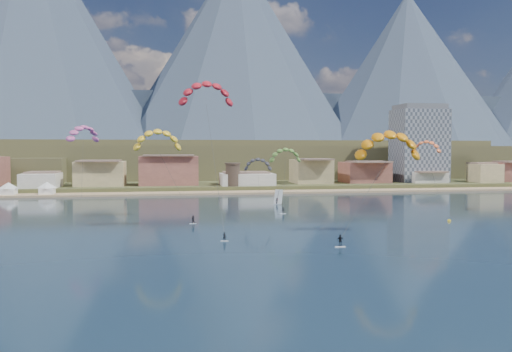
# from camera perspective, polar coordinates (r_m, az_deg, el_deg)

# --- Properties ---
(ground) EXTENTS (2400.00, 2400.00, 0.00)m
(ground) POSITION_cam_1_polar(r_m,az_deg,el_deg) (78.48, 3.89, -8.53)
(ground) COLOR black
(ground) RESTS_ON ground
(beach) EXTENTS (2200.00, 12.00, 0.90)m
(beach) POSITION_cam_1_polar(r_m,az_deg,el_deg) (182.33, -3.83, -1.86)
(beach) COLOR tan
(beach) RESTS_ON ground
(land) EXTENTS (2200.00, 900.00, 4.00)m
(land) POSITION_cam_1_polar(r_m,az_deg,el_deg) (635.24, -7.87, 1.56)
(land) COLOR #4E4D2A
(land) RESTS_ON ground
(foothills) EXTENTS (940.00, 210.00, 18.00)m
(foothills) POSITION_cam_1_polar(r_m,az_deg,el_deg) (309.96, -2.02, 1.78)
(foothills) COLOR brown
(foothills) RESTS_ON ground
(mountain_ridge) EXTENTS (2060.00, 480.00, 400.00)m
(mountain_ridge) POSITION_cam_1_polar(r_m,az_deg,el_deg) (908.48, -9.36, 11.48)
(mountain_ridge) COLOR #2F394E
(mountain_ridge) RESTS_ON ground
(town) EXTENTS (400.00, 24.00, 12.00)m
(town) POSITION_cam_1_polar(r_m,az_deg,el_deg) (198.19, -15.90, 0.67)
(town) COLOR silver
(town) RESTS_ON ground
(apartment_tower) EXTENTS (20.00, 16.00, 32.00)m
(apartment_tower) POSITION_cam_1_polar(r_m,az_deg,el_deg) (227.39, 17.44, 3.40)
(apartment_tower) COLOR gray
(apartment_tower) RESTS_ON ground
(watchtower) EXTENTS (5.82, 5.82, 8.60)m
(watchtower) POSITION_cam_1_polar(r_m,az_deg,el_deg) (190.40, -2.58, 0.20)
(watchtower) COLOR #47382D
(watchtower) RESTS_ON ground
(kitesurfer_red) EXTENTS (10.83, 13.68, 29.70)m
(kitesurfer_red) POSITION_cam_1_polar(r_m,az_deg,el_deg) (98.86, -5.48, 9.38)
(kitesurfer_red) COLOR silver
(kitesurfer_red) RESTS_ON ground
(kitesurfer_yellow) EXTENTS (13.82, 13.04, 22.36)m
(kitesurfer_yellow) POSITION_cam_1_polar(r_m,az_deg,el_deg) (118.57, -10.74, 4.25)
(kitesurfer_yellow) COLOR silver
(kitesurfer_yellow) RESTS_ON ground
(kitesurfer_orange) EXTENTS (20.17, 15.07, 23.30)m
(kitesurfer_orange) POSITION_cam_1_polar(r_m,az_deg,el_deg) (98.31, 14.28, 3.75)
(kitesurfer_orange) COLOR silver
(kitesurfer_orange) RESTS_ON ground
(kitesurfer_green) EXTENTS (8.81, 14.52, 18.70)m
(kitesurfer_green) POSITION_cam_1_polar(r_m,az_deg,el_deg) (137.41, 3.23, 2.51)
(kitesurfer_green) COLOR silver
(kitesurfer_green) RESTS_ON ground
(distant_kite_pink) EXTENTS (9.04, 9.56, 23.05)m
(distant_kite_pink) POSITION_cam_1_polar(r_m,az_deg,el_deg) (138.66, -18.44, 4.71)
(distant_kite_pink) COLOR #262626
(distant_kite_pink) RESTS_ON ground
(distant_kite_dark) EXTENTS (8.56, 6.35, 15.04)m
(distant_kite_dark) POSITION_cam_1_polar(r_m,az_deg,el_deg) (145.76, 0.21, 1.53)
(distant_kite_dark) COLOR #262626
(distant_kite_dark) RESTS_ON ground
(distant_kite_orange) EXTENTS (8.13, 7.54, 19.43)m
(distant_kite_orange) POSITION_cam_1_polar(r_m,az_deg,el_deg) (148.36, 18.21, 3.29)
(distant_kite_orange) COLOR #262626
(distant_kite_orange) RESTS_ON ground
(windsurfer) EXTENTS (2.41, 2.65, 4.14)m
(windsurfer) POSITION_cam_1_polar(r_m,az_deg,el_deg) (147.16, 2.38, -2.60)
(windsurfer) COLOR silver
(windsurfer) RESTS_ON ground
(buoy) EXTENTS (0.73, 0.73, 0.73)m
(buoy) POSITION_cam_1_polar(r_m,az_deg,el_deg) (120.10, 20.43, -4.63)
(buoy) COLOR yellow
(buoy) RESTS_ON ground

